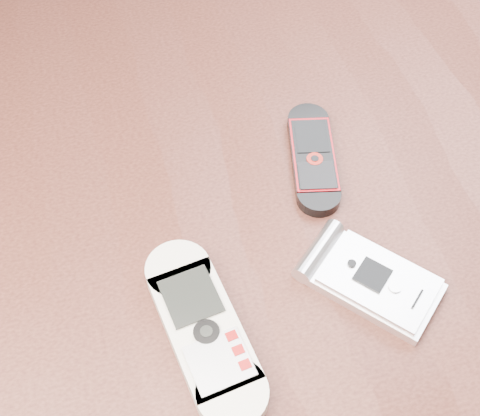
% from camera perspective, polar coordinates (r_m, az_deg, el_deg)
% --- Properties ---
extents(table, '(1.20, 0.80, 0.75)m').
position_cam_1_polar(table, '(0.69, -0.40, -5.68)').
color(table, black).
rests_on(table, ground).
extents(nokia_white, '(0.08, 0.17, 0.02)m').
position_cam_1_polar(nokia_white, '(0.53, -3.11, -10.34)').
color(nokia_white, white).
rests_on(nokia_white, table).
extents(nokia_black_red, '(0.07, 0.14, 0.01)m').
position_cam_1_polar(nokia_black_red, '(0.63, 6.26, 4.35)').
color(nokia_black_red, black).
rests_on(nokia_black_red, table).
extents(motorola_razr, '(0.12, 0.13, 0.02)m').
position_cam_1_polar(motorola_razr, '(0.56, 11.43, -6.14)').
color(motorola_razr, silver).
rests_on(motorola_razr, table).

